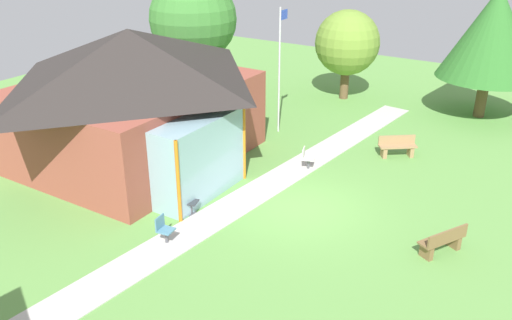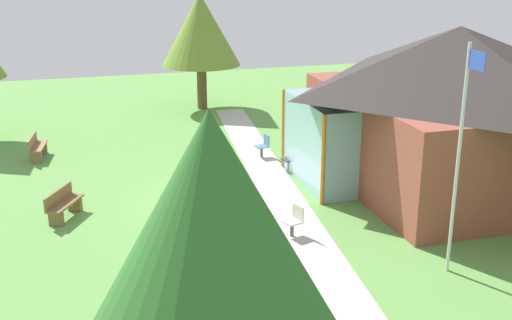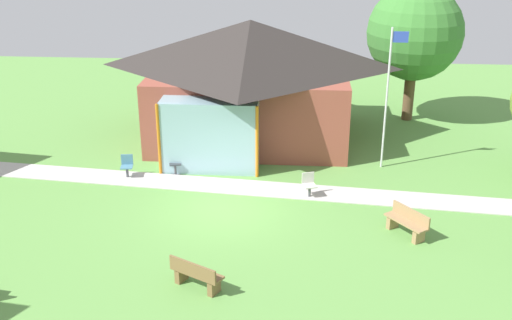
{
  "view_description": "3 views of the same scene",
  "coord_description": "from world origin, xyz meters",
  "px_view_note": "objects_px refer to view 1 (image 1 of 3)",
  "views": [
    {
      "loc": [
        -14.16,
        -7.11,
        8.87
      ],
      "look_at": [
        -0.26,
        1.59,
        1.45
      ],
      "focal_mm": 38.03,
      "sensor_mm": 36.0,
      "label": 1
    },
    {
      "loc": [
        17.75,
        -4.2,
        7.36
      ],
      "look_at": [
        -0.77,
        1.2,
        1.04
      ],
      "focal_mm": 45.48,
      "sensor_mm": 36.0,
      "label": 2
    },
    {
      "loc": [
        2.36,
        -18.43,
        9.38
      ],
      "look_at": [
        0.91,
        1.35,
        1.27
      ],
      "focal_mm": 43.15,
      "sensor_mm": 36.0,
      "label": 3
    }
  ],
  "objects_px": {
    "tree_east_hedge": "(347,43)",
    "flagpole": "(280,65)",
    "patio_chair_lawn_spare": "(307,159)",
    "tree_behind_pavilion_right": "(193,19)",
    "bench_front_center": "(443,241)",
    "tree_far_east": "(493,33)",
    "patio_chair_west": "(164,230)",
    "pavilion": "(135,94)",
    "bench_mid_right": "(397,147)",
    "patio_chair_porch_left": "(189,202)"
  },
  "relations": [
    {
      "from": "pavilion",
      "to": "patio_chair_lawn_spare",
      "type": "bearing_deg",
      "value": -66.86
    },
    {
      "from": "flagpole",
      "to": "bench_mid_right",
      "type": "distance_m",
      "value": 6.01
    },
    {
      "from": "pavilion",
      "to": "bench_front_center",
      "type": "relative_size",
      "value": 6.01
    },
    {
      "from": "flagpole",
      "to": "bench_front_center",
      "type": "distance_m",
      "value": 10.91
    },
    {
      "from": "flagpole",
      "to": "tree_behind_pavilion_right",
      "type": "bearing_deg",
      "value": 72.92
    },
    {
      "from": "tree_behind_pavilion_right",
      "to": "tree_far_east",
      "type": "xyz_separation_m",
      "value": [
        4.99,
        -13.29,
        -0.15
      ]
    },
    {
      "from": "patio_chair_west",
      "to": "tree_far_east",
      "type": "xyz_separation_m",
      "value": [
        16.56,
        -5.52,
        3.57
      ]
    },
    {
      "from": "patio_chair_west",
      "to": "tree_behind_pavilion_right",
      "type": "xyz_separation_m",
      "value": [
        11.57,
        7.78,
        3.72
      ]
    },
    {
      "from": "flagpole",
      "to": "tree_far_east",
      "type": "bearing_deg",
      "value": -46.42
    },
    {
      "from": "patio_chair_porch_left",
      "to": "patio_chair_lawn_spare",
      "type": "distance_m",
      "value": 5.35
    },
    {
      "from": "pavilion",
      "to": "tree_far_east",
      "type": "relative_size",
      "value": 1.51
    },
    {
      "from": "patio_chair_west",
      "to": "patio_chair_lawn_spare",
      "type": "relative_size",
      "value": 1.0
    },
    {
      "from": "bench_mid_right",
      "to": "tree_east_hedge",
      "type": "xyz_separation_m",
      "value": [
        5.91,
        4.9,
        2.53
      ]
    },
    {
      "from": "patio_chair_lawn_spare",
      "to": "tree_far_east",
      "type": "bearing_deg",
      "value": 137.37
    },
    {
      "from": "tree_east_hedge",
      "to": "flagpole",
      "type": "bearing_deg",
      "value": 175.11
    },
    {
      "from": "patio_chair_lawn_spare",
      "to": "tree_east_hedge",
      "type": "height_order",
      "value": "tree_east_hedge"
    },
    {
      "from": "tree_east_hedge",
      "to": "pavilion",
      "type": "bearing_deg",
      "value": 162.18
    },
    {
      "from": "bench_front_center",
      "to": "patio_chair_porch_left",
      "type": "xyz_separation_m",
      "value": [
        -2.06,
        7.56,
        0.01
      ]
    },
    {
      "from": "patio_chair_porch_left",
      "to": "bench_mid_right",
      "type": "bearing_deg",
      "value": 137.57
    },
    {
      "from": "bench_front_center",
      "to": "tree_east_hedge",
      "type": "bearing_deg",
      "value": 63.43
    },
    {
      "from": "tree_far_east",
      "to": "bench_mid_right",
      "type": "bearing_deg",
      "value": 165.12
    },
    {
      "from": "patio_chair_west",
      "to": "tree_east_hedge",
      "type": "relative_size",
      "value": 0.19
    },
    {
      "from": "tree_east_hedge",
      "to": "tree_behind_pavilion_right",
      "type": "relative_size",
      "value": 0.72
    },
    {
      "from": "pavilion",
      "to": "flagpole",
      "type": "distance_m",
      "value": 6.36
    },
    {
      "from": "pavilion",
      "to": "patio_chair_porch_left",
      "type": "bearing_deg",
      "value": -119.32
    },
    {
      "from": "patio_chair_west",
      "to": "patio_chair_porch_left",
      "type": "bearing_deg",
      "value": -172.73
    },
    {
      "from": "tree_behind_pavilion_right",
      "to": "bench_front_center",
      "type": "bearing_deg",
      "value": -117.61
    },
    {
      "from": "flagpole",
      "to": "tree_behind_pavilion_right",
      "type": "distance_m",
      "value": 6.47
    },
    {
      "from": "pavilion",
      "to": "patio_chair_west",
      "type": "height_order",
      "value": "pavilion"
    },
    {
      "from": "tree_east_hedge",
      "to": "tree_behind_pavilion_right",
      "type": "xyz_separation_m",
      "value": [
        -4.16,
        6.6,
        1.21
      ]
    },
    {
      "from": "bench_mid_right",
      "to": "patio_chair_west",
      "type": "xyz_separation_m",
      "value": [
        -9.82,
        3.72,
        0.01
      ]
    },
    {
      "from": "patio_chair_lawn_spare",
      "to": "tree_far_east",
      "type": "distance_m",
      "value": 11.24
    },
    {
      "from": "bench_mid_right",
      "to": "tree_east_hedge",
      "type": "bearing_deg",
      "value": -87.56
    },
    {
      "from": "pavilion",
      "to": "bench_mid_right",
      "type": "relative_size",
      "value": 6.29
    },
    {
      "from": "bench_front_center",
      "to": "patio_chair_west",
      "type": "bearing_deg",
      "value": 146.81
    },
    {
      "from": "patio_chair_porch_left",
      "to": "tree_behind_pavilion_right",
      "type": "relative_size",
      "value": 0.14
    },
    {
      "from": "flagpole",
      "to": "tree_east_hedge",
      "type": "xyz_separation_m",
      "value": [
        6.03,
        -0.52,
        -0.09
      ]
    },
    {
      "from": "pavilion",
      "to": "tree_far_east",
      "type": "xyz_separation_m",
      "value": [
        12.35,
        -10.39,
        1.33
      ]
    },
    {
      "from": "bench_mid_right",
      "to": "bench_front_center",
      "type": "relative_size",
      "value": 0.96
    },
    {
      "from": "patio_chair_west",
      "to": "bench_front_center",
      "type": "bearing_deg",
      "value": 110.41
    },
    {
      "from": "bench_front_center",
      "to": "tree_behind_pavilion_right",
      "type": "distance_m",
      "value": 17.2
    },
    {
      "from": "patio_chair_west",
      "to": "tree_east_hedge",
      "type": "xyz_separation_m",
      "value": [
        15.73,
        1.18,
        2.51
      ]
    },
    {
      "from": "patio_chair_west",
      "to": "tree_east_hedge",
      "type": "bearing_deg",
      "value": 176.59
    },
    {
      "from": "pavilion",
      "to": "tree_behind_pavilion_right",
      "type": "xyz_separation_m",
      "value": [
        7.36,
        2.9,
        1.48
      ]
    },
    {
      "from": "flagpole",
      "to": "tree_far_east",
      "type": "relative_size",
      "value": 0.9
    },
    {
      "from": "bench_front_center",
      "to": "tree_east_hedge",
      "type": "height_order",
      "value": "tree_east_hedge"
    },
    {
      "from": "pavilion",
      "to": "tree_behind_pavilion_right",
      "type": "bearing_deg",
      "value": 21.51
    },
    {
      "from": "bench_front_center",
      "to": "tree_far_east",
      "type": "relative_size",
      "value": 0.25
    },
    {
      "from": "bench_front_center",
      "to": "tree_behind_pavilion_right",
      "type": "xyz_separation_m",
      "value": [
        7.78,
        14.87,
        3.74
      ]
    },
    {
      "from": "patio_chair_lawn_spare",
      "to": "tree_behind_pavilion_right",
      "type": "bearing_deg",
      "value": -136.69
    }
  ]
}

